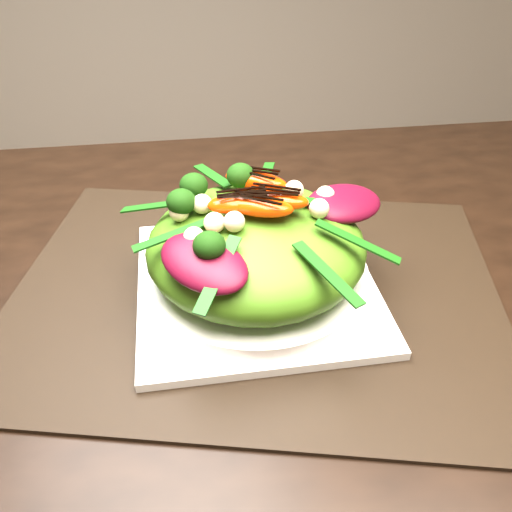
{
  "coord_description": "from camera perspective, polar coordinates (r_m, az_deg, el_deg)",
  "views": [
    {
      "loc": [
        -0.2,
        -0.35,
        1.11
      ],
      "look_at": [
        -0.14,
        0.07,
        0.79
      ],
      "focal_mm": 38.0,
      "sensor_mm": 36.0,
      "label": 1
    }
  ],
  "objects": [
    {
      "name": "radicchio_leaf",
      "position": [
        0.54,
        9.25,
        5.5
      ],
      "size": [
        0.1,
        0.08,
        0.02
      ],
      "primitive_type": "ellipsoid",
      "rotation": [
        0.0,
        0.0,
        0.42
      ],
      "color": "#480717",
      "rests_on": "lettuce_mound"
    },
    {
      "name": "placemat",
      "position": [
        0.55,
        0.0,
        -3.53
      ],
      "size": [
        0.56,
        0.47,
        0.0
      ],
      "primitive_type": "cube",
      "rotation": [
        0.0,
        0.0,
        -0.23
      ],
      "color": "black",
      "rests_on": "dining_table"
    },
    {
      "name": "broccoli_floret",
      "position": [
        0.52,
        -6.89,
        7.32
      ],
      "size": [
        0.05,
        0.05,
        0.04
      ],
      "primitive_type": "sphere",
      "rotation": [
        0.0,
        0.0,
        -0.2
      ],
      "color": "#0F3309",
      "rests_on": "lettuce_mound"
    },
    {
      "name": "plate_base",
      "position": [
        0.55,
        0.0,
        -3.01
      ],
      "size": [
        0.24,
        0.24,
        0.01
      ],
      "primitive_type": "cube",
      "rotation": [
        0.0,
        0.0,
        0.02
      ],
      "color": "white",
      "rests_on": "placemat"
    },
    {
      "name": "lettuce_mound",
      "position": [
        0.52,
        0.0,
        1.07
      ],
      "size": [
        0.22,
        0.22,
        0.08
      ],
      "primitive_type": "ellipsoid",
      "rotation": [
        0.0,
        0.0,
        0.06
      ],
      "color": "#497816",
      "rests_on": "salad_bowl"
    },
    {
      "name": "salad_bowl",
      "position": [
        0.54,
        0.0,
        -1.98
      ],
      "size": [
        0.27,
        0.27,
        0.02
      ],
      "primitive_type": "cylinder",
      "rotation": [
        0.0,
        0.0,
        0.22
      ],
      "color": "white",
      "rests_on": "plate_base"
    },
    {
      "name": "dining_table",
      "position": [
        0.55,
        15.76,
        -8.65
      ],
      "size": [
        1.6,
        0.9,
        0.75
      ],
      "primitive_type": "cube",
      "color": "black",
      "rests_on": "floor"
    },
    {
      "name": "orange_segment",
      "position": [
        0.51,
        -1.56,
        6.52
      ],
      "size": [
        0.07,
        0.03,
        0.02
      ],
      "primitive_type": "ellipsoid",
      "rotation": [
        0.0,
        0.0,
        -0.16
      ],
      "color": "#FF3104",
      "rests_on": "lettuce_mound"
    },
    {
      "name": "macadamia_nut",
      "position": [
        0.47,
        5.96,
        3.08
      ],
      "size": [
        0.02,
        0.02,
        0.02
      ],
      "primitive_type": "sphere",
      "rotation": [
        0.0,
        0.0,
        0.07
      ],
      "color": "tan",
      "rests_on": "lettuce_mound"
    },
    {
      "name": "balsamic_drizzle",
      "position": [
        0.5,
        -1.58,
        7.39
      ],
      "size": [
        0.04,
        0.01,
        0.0
      ],
      "primitive_type": "cube",
      "rotation": [
        0.0,
        0.0,
        -0.16
      ],
      "color": "black",
      "rests_on": "orange_segment"
    }
  ]
}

